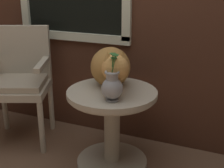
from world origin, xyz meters
TOP-DOWN VIEW (x-y plane):
  - wicker_side_table at (0.14, 0.26)m, footprint 0.63×0.63m
  - wicker_chair at (-0.72, 0.34)m, footprint 0.60×0.60m
  - cat at (0.11, 0.33)m, footprint 0.41×0.57m
  - pewter_vase_with_ivy at (0.21, 0.10)m, footprint 0.14×0.14m

SIDE VIEW (x-z plane):
  - wicker_side_table at x=0.14m, z-range 0.10..0.68m
  - wicker_chair at x=-0.72m, z-range 0.07..1.02m
  - pewter_vase_with_ivy at x=0.21m, z-range 0.52..0.83m
  - cat at x=0.11m, z-range 0.58..0.88m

